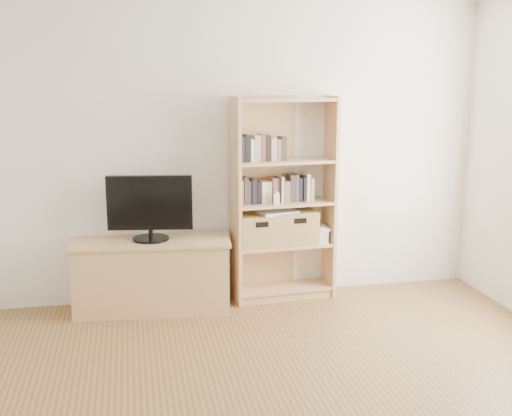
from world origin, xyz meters
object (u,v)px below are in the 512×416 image
object	(u,v)px
tv_stand	(152,276)
basket_right	(295,227)
bookshelf	(284,200)
television	(150,207)
baby_monitor	(276,199)
laptop	(277,212)
basket_left	(258,230)

from	to	relation	value
tv_stand	basket_right	size ratio (longest dim) A/B	3.59
bookshelf	television	bearing A→B (deg)	179.22
baby_monitor	laptop	bearing A→B (deg)	67.40
laptop	tv_stand	bearing A→B (deg)	169.50
bookshelf	basket_left	bearing A→B (deg)	-178.81
baby_monitor	basket_left	world-z (taller)	baby_monitor
television	laptop	distance (m)	1.10
television	basket_right	bearing A→B (deg)	12.35
television	laptop	bearing A→B (deg)	11.64
bookshelf	television	size ratio (longest dim) A/B	2.54
bookshelf	television	distance (m)	1.16
tv_stand	laptop	world-z (taller)	laptop
basket_right	laptop	size ratio (longest dim) A/B	1.09
laptop	basket_left	bearing A→B (deg)	167.63
tv_stand	basket_right	xyz separation A→B (m)	(1.27, 0.09, 0.35)
tv_stand	baby_monitor	size ratio (longest dim) A/B	13.38
bookshelf	basket_right	xyz separation A→B (m)	(0.11, 0.00, -0.25)
baby_monitor	basket_left	bearing A→B (deg)	146.78
baby_monitor	basket_right	distance (m)	0.36
television	baby_monitor	distance (m)	1.07
television	baby_monitor	xyz separation A→B (m)	(1.07, -0.03, 0.03)
baby_monitor	bookshelf	bearing A→B (deg)	45.94
television	bookshelf	bearing A→B (deg)	12.51
television	baby_monitor	bearing A→B (deg)	7.11
basket_left	basket_right	distance (m)	0.35
basket_right	laptop	xyz separation A→B (m)	(-0.17, -0.03, 0.15)
television	basket_left	size ratio (longest dim) A/B	2.06
bookshelf	basket_left	world-z (taller)	bookshelf
basket_left	television	bearing A→B (deg)	178.96
baby_monitor	tv_stand	bearing A→B (deg)	174.76
basket_right	basket_left	bearing A→B (deg)	-177.62
baby_monitor	basket_left	xyz separation A→B (m)	(-0.15, 0.08, -0.28)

